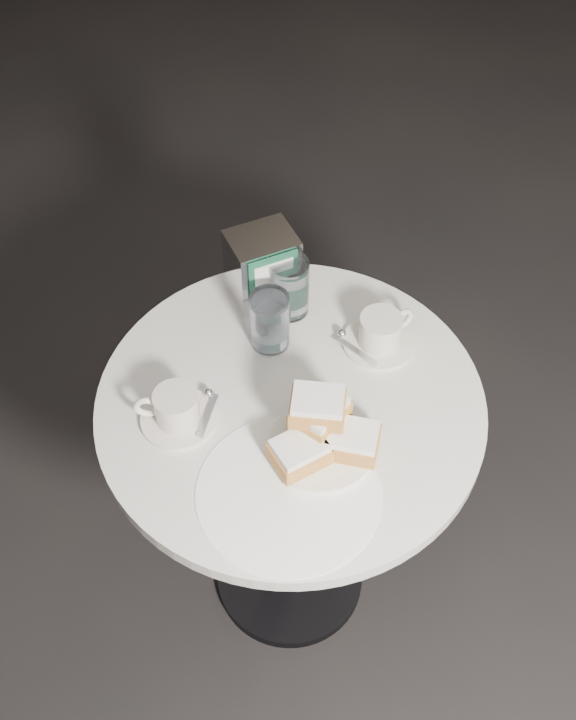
{
  "coord_description": "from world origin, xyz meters",
  "views": [
    {
      "loc": [
        -0.2,
        -0.84,
        1.89
      ],
      "look_at": [
        0.0,
        0.02,
        0.83
      ],
      "focal_mm": 40.0,
      "sensor_mm": 36.0,
      "label": 1
    }
  ],
  "objects_px": {
    "cafe_table": "(290,459)",
    "coffee_cup_right": "(380,333)",
    "coffee_cup_left": "(176,410)",
    "water_glass_right": "(289,288)",
    "beignet_plate": "(322,433)",
    "napkin_dispenser": "(263,266)",
    "water_glass_left": "(270,321)"
  },
  "relations": [
    {
      "from": "cafe_table",
      "to": "water_glass_right",
      "type": "height_order",
      "value": "water_glass_right"
    },
    {
      "from": "cafe_table",
      "to": "coffee_cup_right",
      "type": "height_order",
      "value": "coffee_cup_right"
    },
    {
      "from": "beignet_plate",
      "to": "coffee_cup_left",
      "type": "bearing_deg",
      "value": 153.7
    },
    {
      "from": "coffee_cup_left",
      "to": "water_glass_right",
      "type": "height_order",
      "value": "water_glass_right"
    },
    {
      "from": "cafe_table",
      "to": "coffee_cup_right",
      "type": "xyz_separation_m",
      "value": [
        0.19,
        0.09,
        0.23
      ]
    },
    {
      "from": "cafe_table",
      "to": "coffee_cup_right",
      "type": "relative_size",
      "value": 4.29
    },
    {
      "from": "coffee_cup_right",
      "to": "water_glass_right",
      "type": "bearing_deg",
      "value": 120.03
    },
    {
      "from": "water_glass_left",
      "to": "napkin_dispenser",
      "type": "height_order",
      "value": "napkin_dispenser"
    },
    {
      "from": "cafe_table",
      "to": "napkin_dispenser",
      "type": "distance_m",
      "value": 0.38
    },
    {
      "from": "cafe_table",
      "to": "beignet_plate",
      "type": "height_order",
      "value": "beignet_plate"
    },
    {
      "from": "coffee_cup_left",
      "to": "water_glass_left",
      "type": "distance_m",
      "value": 0.24
    },
    {
      "from": "cafe_table",
      "to": "water_glass_left",
      "type": "bearing_deg",
      "value": 92.7
    },
    {
      "from": "cafe_table",
      "to": "water_glass_left",
      "type": "distance_m",
      "value": 0.29
    },
    {
      "from": "beignet_plate",
      "to": "coffee_cup_right",
      "type": "distance_m",
      "value": 0.26
    },
    {
      "from": "beignet_plate",
      "to": "water_glass_right",
      "type": "relative_size",
      "value": 1.63
    },
    {
      "from": "napkin_dispenser",
      "to": "water_glass_right",
      "type": "bearing_deg",
      "value": -65.79
    },
    {
      "from": "water_glass_left",
      "to": "napkin_dispenser",
      "type": "relative_size",
      "value": 0.82
    },
    {
      "from": "napkin_dispenser",
      "to": "coffee_cup_right",
      "type": "bearing_deg",
      "value": -56.01
    },
    {
      "from": "beignet_plate",
      "to": "napkin_dispenser",
      "type": "relative_size",
      "value": 1.38
    },
    {
      "from": "water_glass_left",
      "to": "napkin_dispenser",
      "type": "bearing_deg",
      "value": 83.52
    },
    {
      "from": "water_glass_left",
      "to": "coffee_cup_left",
      "type": "bearing_deg",
      "value": -144.29
    },
    {
      "from": "coffee_cup_left",
      "to": "water_glass_right",
      "type": "xyz_separation_m",
      "value": [
        0.25,
        0.22,
        0.03
      ]
    },
    {
      "from": "water_glass_right",
      "to": "napkin_dispenser",
      "type": "xyz_separation_m",
      "value": [
        -0.04,
        0.06,
        0.01
      ]
    },
    {
      "from": "coffee_cup_right",
      "to": "water_glass_right",
      "type": "distance_m",
      "value": 0.19
    },
    {
      "from": "beignet_plate",
      "to": "water_glass_left",
      "type": "relative_size",
      "value": 1.69
    },
    {
      "from": "cafe_table",
      "to": "water_glass_left",
      "type": "height_order",
      "value": "water_glass_left"
    },
    {
      "from": "coffee_cup_left",
      "to": "napkin_dispenser",
      "type": "xyz_separation_m",
      "value": [
        0.21,
        0.27,
        0.04
      ]
    },
    {
      "from": "cafe_table",
      "to": "beignet_plate",
      "type": "xyz_separation_m",
      "value": [
        0.03,
        -0.11,
        0.24
      ]
    },
    {
      "from": "cafe_table",
      "to": "coffee_cup_left",
      "type": "relative_size",
      "value": 4.69
    },
    {
      "from": "coffee_cup_left",
      "to": "coffee_cup_right",
      "type": "xyz_separation_m",
      "value": [
        0.4,
        0.09,
        0.0
      ]
    },
    {
      "from": "water_glass_right",
      "to": "napkin_dispenser",
      "type": "relative_size",
      "value": 0.84
    },
    {
      "from": "cafe_table",
      "to": "coffee_cup_left",
      "type": "distance_m",
      "value": 0.31
    }
  ]
}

